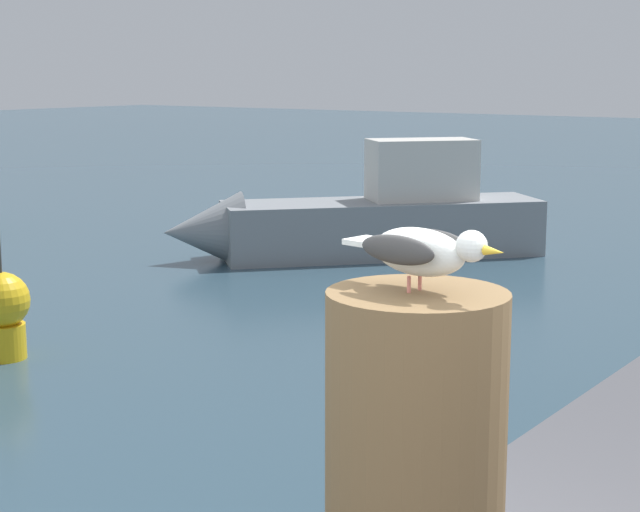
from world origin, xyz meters
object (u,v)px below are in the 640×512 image
(mooring_post, at_px, (415,478))
(seagull, at_px, (421,250))
(boat_grey, at_px, (354,220))
(channel_buoy, at_px, (2,312))

(mooring_post, xyz_separation_m, seagull, (-0.00, -0.01, 0.50))
(mooring_post, xyz_separation_m, boat_grey, (11.12, 7.50, -1.38))
(mooring_post, bearing_deg, boat_grey, 34.00)
(boat_grey, bearing_deg, mooring_post, -146.00)
(seagull, bearing_deg, boat_grey, 34.02)
(seagull, distance_m, boat_grey, 13.55)
(channel_buoy, bearing_deg, mooring_post, -121.44)
(boat_grey, relative_size, channel_buoy, 3.83)
(mooring_post, relative_size, boat_grey, 0.16)
(mooring_post, bearing_deg, channel_buoy, 58.56)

